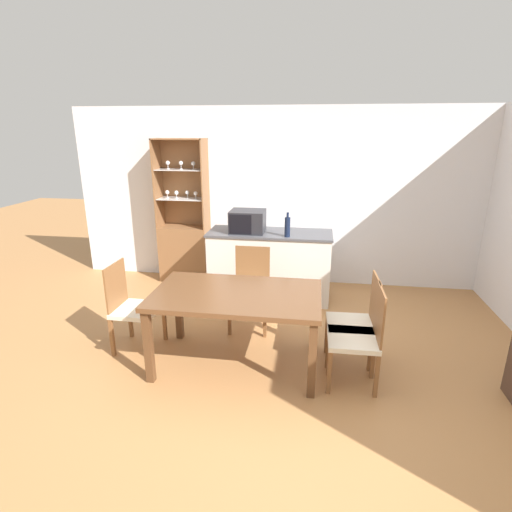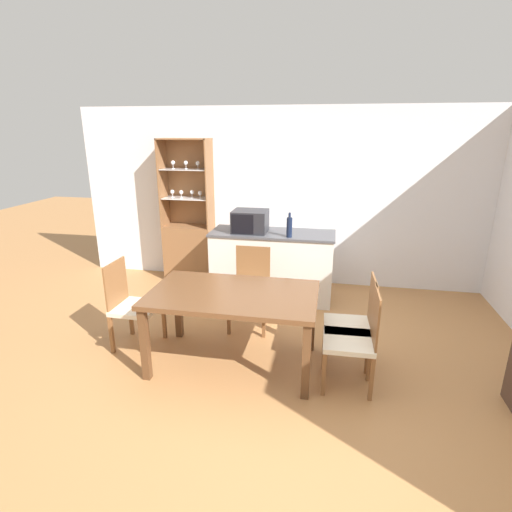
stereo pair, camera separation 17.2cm
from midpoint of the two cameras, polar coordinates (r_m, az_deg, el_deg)
name	(u,v)px [view 1 (the left image)]	position (r m, az deg, el deg)	size (l,w,h in m)	color
ground_plane	(283,380)	(3.90, 2.50, -17.31)	(18.00, 18.00, 0.00)	#B27A47
wall_back	(300,198)	(5.90, 5.48, 8.25)	(6.80, 0.06, 2.55)	silver
kitchen_counter	(270,265)	(5.43, 1.05, -1.32)	(1.64, 0.61, 0.93)	silver
display_cabinet	(185,241)	(6.18, -10.90, 2.08)	(0.73, 0.37, 2.11)	brown
dining_table	(237,301)	(3.83, -4.10, -6.45)	(1.59, 0.94, 0.76)	brown
dining_chair_side_right_near	(359,337)	(3.73, 13.15, -11.20)	(0.45, 0.45, 0.93)	beige
dining_chair_head_far	(251,289)	(4.64, -1.85, -4.74)	(0.44, 0.44, 0.93)	beige
dining_chair_side_left_far	(132,307)	(4.41, -18.32, -6.96)	(0.45, 0.45, 0.93)	beige
dining_chair_side_right_far	(356,322)	(3.98, 12.87, -9.23)	(0.46, 0.46, 0.93)	beige
microwave	(248,221)	(5.27, -2.15, 4.98)	(0.45, 0.38, 0.29)	#232328
wine_bottle	(287,227)	(5.04, 3.53, 4.21)	(0.07, 0.07, 0.31)	#141E38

